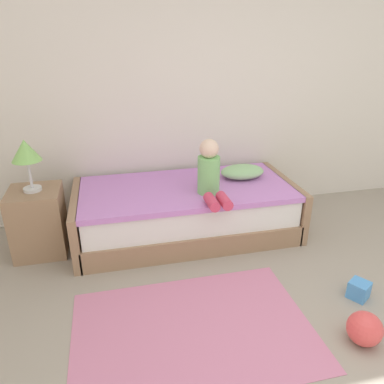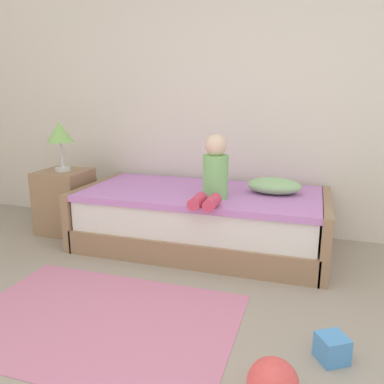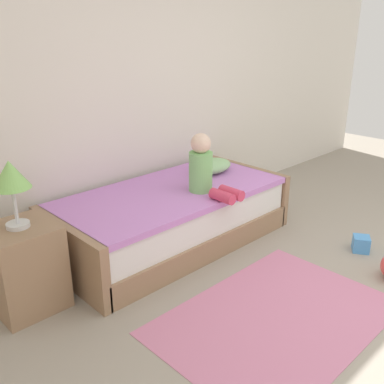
# 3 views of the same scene
# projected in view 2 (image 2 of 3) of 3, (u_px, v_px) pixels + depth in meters

# --- Properties ---
(wall_rear) EXTENTS (7.20, 0.10, 2.90)m
(wall_rear) POSITION_uv_depth(u_px,v_px,m) (282.00, 77.00, 3.46)
(wall_rear) COLOR silver
(wall_rear) RESTS_ON ground
(bed) EXTENTS (2.11, 1.00, 0.50)m
(bed) POSITION_uv_depth(u_px,v_px,m) (201.00, 219.00, 3.36)
(bed) COLOR #997556
(bed) RESTS_ON ground
(nightstand) EXTENTS (0.44, 0.44, 0.60)m
(nightstand) POSITION_uv_depth(u_px,v_px,m) (66.00, 201.00, 3.73)
(nightstand) COLOR #997556
(nightstand) RESTS_ON ground
(table_lamp) EXTENTS (0.24, 0.24, 0.45)m
(table_lamp) POSITION_uv_depth(u_px,v_px,m) (60.00, 135.00, 3.57)
(table_lamp) COLOR silver
(table_lamp) RESTS_ON nightstand
(child_figure) EXTENTS (0.20, 0.51, 0.50)m
(child_figure) POSITION_uv_depth(u_px,v_px,m) (214.00, 174.00, 2.99)
(child_figure) COLOR #7FC672
(child_figure) RESTS_ON bed
(pillow) EXTENTS (0.44, 0.30, 0.13)m
(pillow) POSITION_uv_depth(u_px,v_px,m) (274.00, 186.00, 3.20)
(pillow) COLOR #99CC8C
(pillow) RESTS_ON bed
(toy_ball) EXTENTS (0.22, 0.22, 0.22)m
(toy_ball) POSITION_uv_depth(u_px,v_px,m) (273.00, 384.00, 1.63)
(toy_ball) COLOR #E54C4C
(toy_ball) RESTS_ON ground
(area_rug) EXTENTS (1.60, 1.10, 0.01)m
(area_rug) POSITION_uv_depth(u_px,v_px,m) (100.00, 320.00, 2.29)
(area_rug) COLOR pink
(area_rug) RESTS_ON ground
(toy_block) EXTENTS (0.19, 0.19, 0.14)m
(toy_block) POSITION_uv_depth(u_px,v_px,m) (332.00, 348.00, 1.93)
(toy_block) COLOR #4C99E5
(toy_block) RESTS_ON ground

